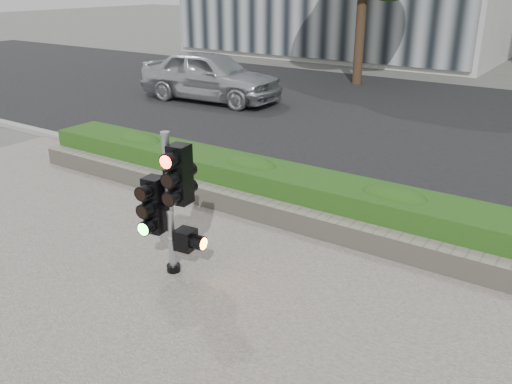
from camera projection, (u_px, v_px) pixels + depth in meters
ground at (216, 277)px, 7.42m from camera, size 120.00×120.00×0.00m
sidewalk at (64, 380)px, 5.49m from camera, size 16.00×11.00×0.03m
road at (438, 125)px, 15.10m from camera, size 60.00×13.00×0.02m
curb at (324, 200)px, 9.82m from camera, size 60.00×0.25×0.12m
stone_wall at (288, 217)px, 8.81m from camera, size 12.00×0.32×0.34m
hedge at (308, 195)px, 9.24m from camera, size 12.00×1.00×0.68m
traffic_signal at (172, 197)px, 7.12m from camera, size 0.71×0.55×1.99m
car_silver at (210, 76)px, 17.75m from camera, size 4.92×2.26×1.63m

